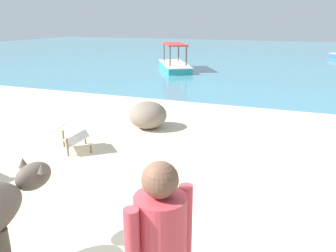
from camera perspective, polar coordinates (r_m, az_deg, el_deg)
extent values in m
cube|color=teal|center=(24.74, 16.66, 11.22)|extent=(60.00, 36.00, 0.03)
ellipsoid|color=#4C4238|center=(3.80, -21.77, -7.87)|extent=(0.31, 0.44, 0.29)
cone|color=#4C4238|center=(3.86, -23.34, -5.67)|extent=(0.12, 0.12, 0.10)
cone|color=#4C4238|center=(3.65, -20.55, -6.69)|extent=(0.12, 0.12, 0.10)
cylinder|color=brown|center=(6.97, -13.81, -2.40)|extent=(0.04, 0.04, 0.14)
cylinder|color=brown|center=(6.49, -12.94, -3.84)|extent=(0.04, 0.04, 0.14)
cylinder|color=brown|center=(6.89, -17.25, -2.06)|extent=(0.04, 0.04, 0.34)
cylinder|color=brown|center=(6.40, -16.63, -3.50)|extent=(0.04, 0.04, 0.34)
cube|color=silver|center=(6.64, -15.24, -1.96)|extent=(0.67, 0.67, 0.21)
cube|color=silver|center=(6.51, -18.18, 0.40)|extent=(0.70, 0.70, 0.23)
cylinder|color=#CC3D47|center=(2.17, -1.26, -18.56)|extent=(0.32, 0.32, 0.58)
cylinder|color=#CC3D47|center=(2.27, 2.95, -15.89)|extent=(0.09, 0.09, 0.52)
cylinder|color=#CC3D47|center=(2.05, -6.05, -20.10)|extent=(0.09, 0.09, 0.52)
sphere|color=brown|center=(1.96, -1.34, -9.08)|extent=(0.22, 0.22, 0.22)
ellipsoid|color=gray|center=(7.70, -3.43, 1.86)|extent=(1.19, 1.20, 0.62)
cube|color=teal|center=(17.15, 1.10, 9.95)|extent=(2.70, 3.68, 0.28)
cube|color=white|center=(17.13, 1.10, 10.48)|extent=(2.79, 3.77, 0.04)
cylinder|color=brown|center=(16.09, 3.11, 11.62)|extent=(0.06, 0.06, 0.95)
cylinder|color=brown|center=(15.96, 0.34, 11.60)|extent=(0.06, 0.06, 0.95)
cylinder|color=brown|center=(18.20, 1.79, 12.33)|extent=(0.06, 0.06, 0.95)
cylinder|color=brown|center=(18.09, -0.67, 12.31)|extent=(0.06, 0.06, 0.95)
cube|color=red|center=(17.03, 1.12, 13.68)|extent=(2.04, 2.66, 0.06)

